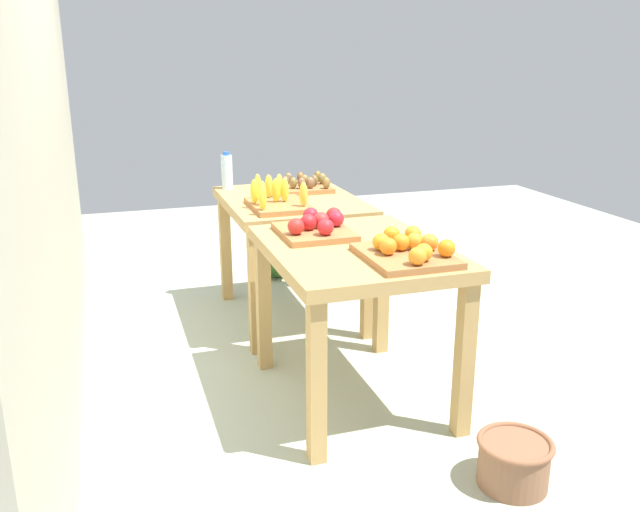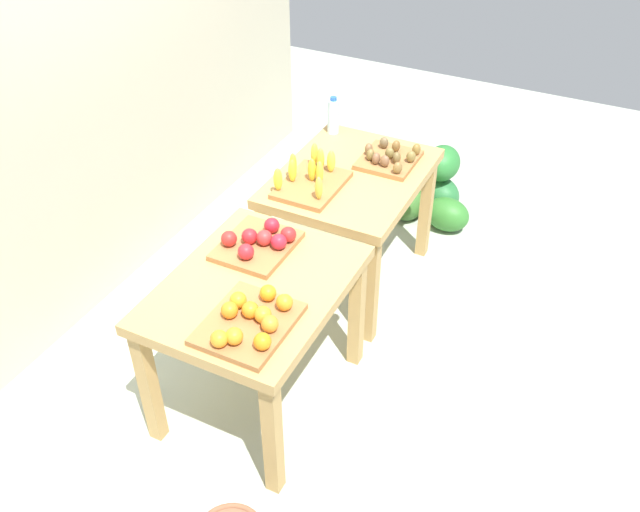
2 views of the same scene
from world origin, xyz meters
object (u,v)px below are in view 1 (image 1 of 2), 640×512
at_px(display_table_left, 355,270).
at_px(display_table_right, 291,216).
at_px(apple_bin, 316,227).
at_px(orange_bin, 408,250).
at_px(watermelon_pile, 291,247).
at_px(banana_crate, 276,199).
at_px(kiwi_bin, 304,185).
at_px(water_bottle, 227,172).
at_px(wicker_basket, 514,461).

xyz_separation_m(display_table_left, display_table_right, (1.12, 0.00, 0.00)).
bearing_deg(display_table_left, apple_bin, 24.94).
bearing_deg(display_table_right, orange_bin, -174.21).
xyz_separation_m(display_table_right, watermelon_pile, (0.93, -0.25, -0.48)).
xyz_separation_m(display_table_left, banana_crate, (0.89, 0.15, 0.17)).
height_order(orange_bin, kiwi_bin, orange_bin).
distance_m(orange_bin, watermelon_pile, 2.40).
bearing_deg(watermelon_pile, display_table_right, 164.75).
bearing_deg(orange_bin, banana_crate, 14.19).
bearing_deg(water_bottle, apple_bin, -171.02).
xyz_separation_m(orange_bin, kiwi_bin, (1.59, -0.01, -0.01)).
relative_size(orange_bin, wicker_basket, 1.49).
bearing_deg(water_bottle, display_table_left, -168.31).
relative_size(display_table_left, banana_crate, 2.36).
relative_size(apple_bin, water_bottle, 1.64).
xyz_separation_m(display_table_right, apple_bin, (-0.88, 0.11, 0.16)).
height_order(display_table_left, water_bottle, water_bottle).
bearing_deg(watermelon_pile, banana_crate, 160.79).
distance_m(orange_bin, wicker_basket, 0.96).
distance_m(display_table_right, water_bottle, 0.57).
bearing_deg(wicker_basket, apple_bin, 22.79).
bearing_deg(banana_crate, water_bottle, 14.44).
relative_size(display_table_right, watermelon_pile, 1.64).
height_order(display_table_left, orange_bin, orange_bin).
height_order(apple_bin, wicker_basket, apple_bin).
relative_size(apple_bin, watermelon_pile, 0.63).
bearing_deg(orange_bin, apple_bin, 26.52).
bearing_deg(wicker_basket, orange_bin, 19.42).
bearing_deg(water_bottle, kiwi_bin, -113.52).
relative_size(kiwi_bin, watermelon_pile, 0.57).
xyz_separation_m(display_table_right, kiwi_bin, (0.21, -0.15, 0.15)).
distance_m(apple_bin, water_bottle, 1.31).
height_order(display_table_left, apple_bin, apple_bin).
bearing_deg(wicker_basket, banana_crate, 16.00).
relative_size(apple_bin, kiwi_bin, 1.10).
xyz_separation_m(apple_bin, kiwi_bin, (1.08, -0.26, -0.01)).
height_order(watermelon_pile, wicker_basket, watermelon_pile).
distance_m(display_table_left, display_table_right, 1.12).
relative_size(display_table_left, apple_bin, 2.60).
height_order(apple_bin, watermelon_pile, apple_bin).
bearing_deg(water_bottle, orange_bin, -165.72).
relative_size(water_bottle, wicker_basket, 0.81).
distance_m(display_table_right, wicker_basket, 2.09).
bearing_deg(water_bottle, wicker_basket, -164.41).
relative_size(orange_bin, apple_bin, 1.12).
relative_size(apple_bin, wicker_basket, 1.33).
xyz_separation_m(apple_bin, water_bottle, (1.29, 0.20, 0.07)).
relative_size(display_table_right, apple_bin, 2.60).
relative_size(kiwi_bin, wicker_basket, 1.21).
bearing_deg(display_table_right, banana_crate, 146.84).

